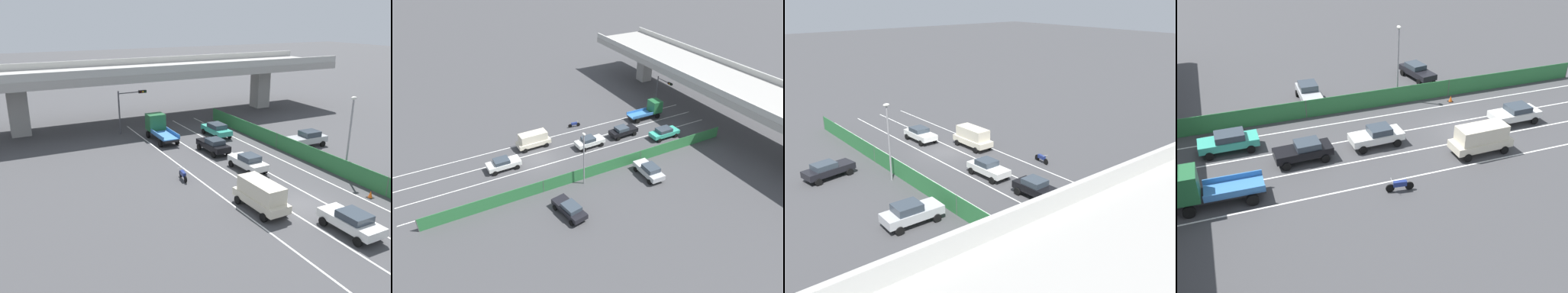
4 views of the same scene
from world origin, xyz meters
The scene contains 18 objects.
ground_plane centered at (0.00, 0.00, 0.00)m, with size 300.00×300.00×0.00m, color #424244.
lane_line_left_edge centered at (-4.82, 4.87, 0.00)m, with size 0.14×45.74×0.01m, color silver.
lane_line_mid_left centered at (-1.61, 4.87, 0.00)m, with size 0.14×45.74×0.01m, color silver.
lane_line_mid_right centered at (1.61, 4.87, 0.00)m, with size 0.14×45.74×0.01m, color silver.
lane_line_right_edge centered at (4.82, 4.87, 0.00)m, with size 0.14×45.74×0.01m, color silver.
elevated_overpass centered at (0.00, 29.74, 6.23)m, with size 54.18×10.85×7.87m.
green_fence centered at (6.77, 4.87, 0.82)m, with size 0.10×41.84×1.64m.
car_hatchback_white centered at (0.25, 7.65, 0.86)m, with size 2.05×4.26×1.55m.
car_sedan_black centered at (-0.09, 13.52, 0.87)m, with size 2.05×4.33×1.55m.
car_sedan_white centered at (-0.12, -4.81, 0.87)m, with size 2.09×4.33×1.54m.
car_taxi_teal centered at (3.21, 18.62, 0.88)m, with size 2.03×4.49×1.56m.
car_van_cream centered at (-3.43, 0.61, 1.26)m, with size 2.14×4.74×2.23m.
flatbed_truck_blue centered at (-3.26, 20.87, 1.39)m, with size 2.30×5.71×2.75m.
motorcycle centered at (-6.05, 8.35, 0.46)m, with size 0.60×1.95×0.93m.
parked_wagon_silver centered at (10.09, 10.80, 0.93)m, with size 4.52×2.13×1.70m.
traffic_light centered at (-5.40, 24.64, 3.73)m, with size 3.59×0.42×5.22m.
street_lamp centered at (7.56, 2.92, 4.30)m, with size 0.60×0.36×7.08m.
traffic_cone centered at (5.45, -1.66, 0.27)m, with size 0.47×0.47×0.59m.
Camera 1 is at (-19.94, -21.18, 13.64)m, focal length 37.19 mm.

